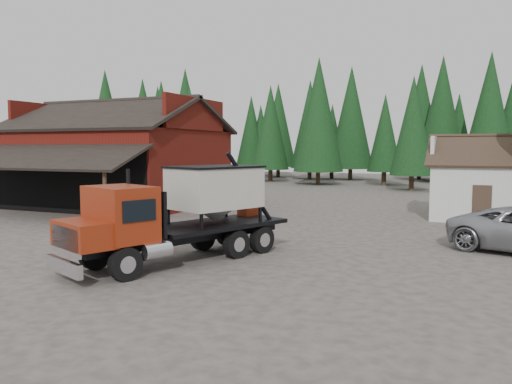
% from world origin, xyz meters
% --- Properties ---
extents(ground, '(120.00, 120.00, 0.00)m').
position_xyz_m(ground, '(0.00, 0.00, 0.00)').
color(ground, '#443D35').
rests_on(ground, ground).
extents(red_barn, '(12.80, 13.63, 7.18)m').
position_xyz_m(red_barn, '(-11.00, 9.90, 2.69)').
color(red_barn, maroon).
rests_on(red_barn, ground).
extents(farmhouse, '(8.60, 6.42, 4.65)m').
position_xyz_m(farmhouse, '(13.00, 13.00, 1.67)').
color(farmhouse, silver).
rests_on(farmhouse, ground).
extents(conifer_backdrop, '(76.00, 16.00, 16.00)m').
position_xyz_m(conifer_backdrop, '(0.00, 42.00, 0.00)').
color(conifer_backdrop, black).
rests_on(conifer_backdrop, ground).
extents(near_pine_a, '(4.40, 4.40, 11.40)m').
position_xyz_m(near_pine_a, '(-22.00, 28.00, 6.39)').
color(near_pine_a, '#382619').
rests_on(near_pine_a, ground).
extents(near_pine_b, '(3.96, 3.96, 10.40)m').
position_xyz_m(near_pine_b, '(6.00, 30.00, 5.89)').
color(near_pine_b, '#382619').
rests_on(near_pine_b, ground).
extents(near_pine_d, '(5.28, 5.28, 13.40)m').
position_xyz_m(near_pine_d, '(-4.00, 34.00, 7.39)').
color(near_pine_d, '#382619').
rests_on(near_pine_d, ground).
extents(feed_truck, '(5.17, 8.47, 3.73)m').
position_xyz_m(feed_truck, '(1.98, -2.98, 1.74)').
color(feed_truck, black).
rests_on(feed_truck, ground).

